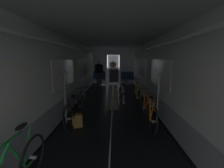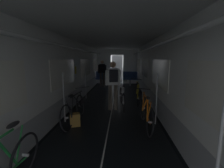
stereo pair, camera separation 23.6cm
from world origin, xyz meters
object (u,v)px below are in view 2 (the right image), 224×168
(bench_seat_far_left, at_px, (103,77))
(bicycle_orange, at_px, (147,113))
(bicycle_silver_in_aisle, at_px, (122,97))
(bicycle_black, at_px, (74,109))
(backpack_on_floor, at_px, (75,120))
(person_cyclist_aisle, at_px, (113,81))
(bicycle_yellow, at_px, (138,94))
(person_standing_near_bench, at_px, (102,72))
(bench_seat_far_right, at_px, (130,77))

(bench_seat_far_left, height_order, bicycle_orange, bench_seat_far_left)
(bench_seat_far_left, height_order, bicycle_silver_in_aisle, bench_seat_far_left)
(bicycle_black, height_order, backpack_on_floor, bicycle_black)
(bicycle_orange, bearing_deg, backpack_on_floor, -177.53)
(bench_seat_far_left, xyz_separation_m, backpack_on_floor, (0.00, -6.22, -0.40))
(bicycle_orange, xyz_separation_m, person_cyclist_aisle, (-0.95, 1.26, 0.63))
(bicycle_yellow, height_order, person_standing_near_bench, person_standing_near_bench)
(bench_seat_far_left, relative_size, bicycle_yellow, 0.58)
(bicycle_black, xyz_separation_m, bicycle_silver_in_aisle, (1.34, 1.39, 0.00))
(bicycle_orange, relative_size, bicycle_black, 1.00)
(bicycle_yellow, relative_size, bicycle_silver_in_aisle, 1.00)
(bench_seat_far_left, height_order, bench_seat_far_right, same)
(bench_seat_far_right, height_order, person_cyclist_aisle, person_cyclist_aisle)
(bench_seat_far_right, relative_size, bicycle_black, 0.58)
(person_standing_near_bench, bearing_deg, bicycle_silver_in_aisle, -73.39)
(bicycle_orange, height_order, person_cyclist_aisle, person_cyclist_aisle)
(bicycle_orange, height_order, backpack_on_floor, bicycle_orange)
(bicycle_black, bearing_deg, bicycle_orange, -3.85)
(bicycle_orange, relative_size, person_cyclist_aisle, 1.00)
(bench_seat_far_right, height_order, person_standing_near_bench, person_standing_near_bench)
(bicycle_black, distance_m, bicycle_silver_in_aisle, 1.93)
(bicycle_black, relative_size, person_cyclist_aisle, 1.01)
(bicycle_black, bearing_deg, person_standing_near_bench, 89.19)
(person_standing_near_bench, bearing_deg, bench_seat_far_right, 11.83)
(bicycle_yellow, bearing_deg, person_cyclist_aisle, -137.27)
(person_standing_near_bench, height_order, backpack_on_floor, person_standing_near_bench)
(bicycle_silver_in_aisle, bearing_deg, person_standing_near_bench, 106.61)
(bench_seat_far_right, distance_m, person_cyclist_aisle, 4.98)
(bench_seat_far_right, xyz_separation_m, bicycle_orange, (0.09, -6.14, -0.19))
(bench_seat_far_left, relative_size, backpack_on_floor, 2.89)
(bench_seat_far_left, height_order, person_cyclist_aisle, person_cyclist_aisle)
(bicycle_black, distance_m, person_standing_near_bench, 5.66)
(bench_seat_far_right, bearing_deg, bicycle_silver_in_aisle, -96.60)
(person_standing_near_bench, bearing_deg, bicycle_yellow, -62.18)
(bicycle_black, xyz_separation_m, person_cyclist_aisle, (1.02, 1.12, 0.64))
(bicycle_orange, bearing_deg, bicycle_black, 176.15)
(bicycle_yellow, relative_size, bicycle_black, 1.00)
(bicycle_yellow, bearing_deg, bicycle_black, -134.58)
(bench_seat_far_right, bearing_deg, bench_seat_far_left, 180.00)
(bicycle_orange, xyz_separation_m, bicycle_black, (-1.97, 0.13, -0.00))
(bicycle_silver_in_aisle, bearing_deg, bicycle_black, -133.99)
(bicycle_black, relative_size, person_standing_near_bench, 1.01)
(bicycle_silver_in_aisle, bearing_deg, backpack_on_floor, -128.20)
(bench_seat_far_left, bearing_deg, person_standing_near_bench, -89.59)
(bench_seat_far_left, relative_size, person_cyclist_aisle, 0.58)
(bicycle_yellow, relative_size, person_standing_near_bench, 1.01)
(bicycle_yellow, xyz_separation_m, person_cyclist_aisle, (-0.97, -0.89, 0.63))
(bicycle_orange, bearing_deg, bench_seat_far_left, 107.15)
(bench_seat_far_left, relative_size, bench_seat_far_right, 1.00)
(backpack_on_floor, bearing_deg, bicycle_yellow, 49.47)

